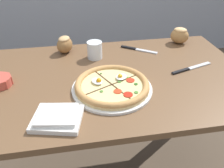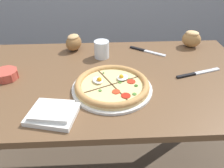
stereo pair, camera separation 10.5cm
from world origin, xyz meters
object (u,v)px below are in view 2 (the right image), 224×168
object	(u,v)px
napkin_folded	(53,113)
knife_spare	(147,51)
bread_piece_near	(192,39)
pizza	(112,86)
ramekin_bowl	(6,74)
knife_main	(198,73)
bread_piece_mid	(74,42)
dining_table	(108,93)
water_glass	(102,50)

from	to	relation	value
napkin_folded	knife_spare	xyz separation A→B (m)	(0.46, 0.55, -0.01)
bread_piece_near	knife_spare	bearing A→B (deg)	-167.89
pizza	ramekin_bowl	size ratio (longest dim) A/B	3.06
pizza	knife_spare	size ratio (longest dim) A/B	1.84
knife_main	bread_piece_mid	bearing A→B (deg)	136.72
dining_table	pizza	distance (m)	0.17
pizza	bread_piece_mid	world-z (taller)	bread_piece_mid
dining_table	knife_main	size ratio (longest dim) A/B	5.91
dining_table	knife_main	xyz separation A→B (m)	(0.45, 0.00, 0.10)
pizza	bread_piece_near	bearing A→B (deg)	41.05
napkin_folded	pizza	bearing A→B (deg)	35.32
napkin_folded	knife_main	world-z (taller)	napkin_folded
knife_main	water_glass	size ratio (longest dim) A/B	2.58
dining_table	bread_piece_near	xyz separation A→B (m)	(0.52, 0.33, 0.15)
knife_main	water_glass	bearing A→B (deg)	138.84
bread_piece_near	knife_main	bearing A→B (deg)	-102.00
ramekin_bowl	knife_main	world-z (taller)	ramekin_bowl
dining_table	knife_spare	size ratio (longest dim) A/B	7.37
napkin_folded	bread_piece_near	world-z (taller)	bread_piece_near
knife_main	knife_spare	size ratio (longest dim) A/B	1.25
ramekin_bowl	bread_piece_near	world-z (taller)	bread_piece_near
dining_table	bread_piece_mid	xyz separation A→B (m)	(-0.19, 0.31, 0.15)
knife_main	water_glass	world-z (taller)	water_glass
pizza	water_glass	distance (m)	0.33
knife_spare	water_glass	distance (m)	0.27
pizza	bread_piece_near	xyz separation A→B (m)	(0.50, 0.44, 0.03)
dining_table	napkin_folded	bearing A→B (deg)	-128.13
knife_main	knife_spare	world-z (taller)	same
bread_piece_near	knife_spare	distance (m)	0.29
pizza	water_glass	xyz separation A→B (m)	(-0.04, 0.33, 0.02)
bread_piece_near	water_glass	distance (m)	0.56
pizza	water_glass	bearing A→B (deg)	97.10
bread_piece_near	ramekin_bowl	bearing A→B (deg)	-162.59
knife_spare	water_glass	size ratio (longest dim) A/B	2.07
dining_table	knife_main	world-z (taller)	knife_main
dining_table	water_glass	world-z (taller)	water_glass
ramekin_bowl	knife_main	xyz separation A→B (m)	(0.94, -0.01, -0.02)
bread_piece_near	bread_piece_mid	distance (m)	0.71
pizza	bread_piece_mid	distance (m)	0.47
knife_main	knife_spare	distance (m)	0.34
water_glass	napkin_folded	bearing A→B (deg)	-111.76
dining_table	bread_piece_near	distance (m)	0.63
ramekin_bowl	knife_main	distance (m)	0.94
bread_piece_mid	bread_piece_near	bearing A→B (deg)	1.07
ramekin_bowl	knife_spare	world-z (taller)	ramekin_bowl
napkin_folded	water_glass	world-z (taller)	water_glass
bread_piece_mid	knife_main	bearing A→B (deg)	-25.95
napkin_folded	water_glass	size ratio (longest dim) A/B	2.23
napkin_folded	water_glass	bearing A→B (deg)	68.24
dining_table	pizza	world-z (taller)	pizza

